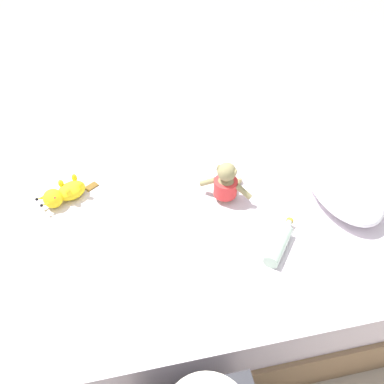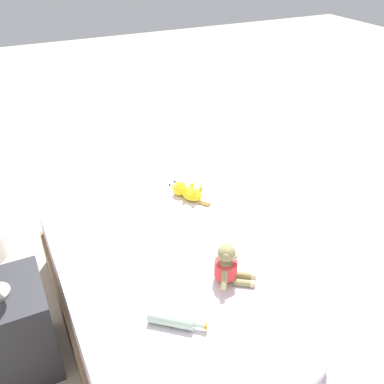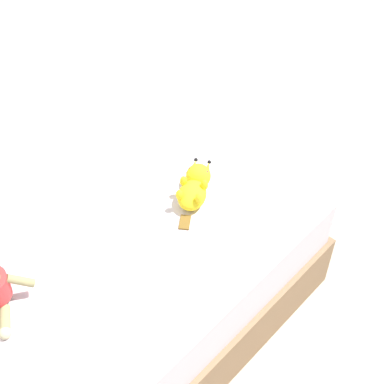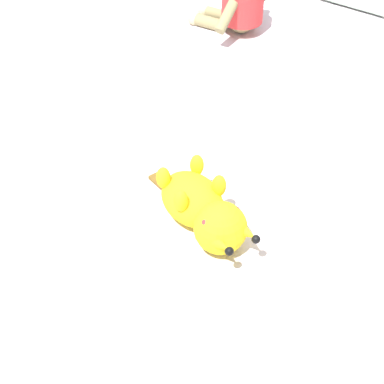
{
  "view_description": "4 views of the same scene",
  "coord_description": "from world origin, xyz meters",
  "views": [
    {
      "loc": [
        1.3,
        -0.3,
        1.98
      ],
      "look_at": [
        -0.05,
        -0.02,
        0.63
      ],
      "focal_mm": 36.67,
      "sensor_mm": 36.0,
      "label": 1
    },
    {
      "loc": [
        0.8,
        1.61,
        2.13
      ],
      "look_at": [
        -0.28,
        -0.62,
        0.57
      ],
      "focal_mm": 40.13,
      "sensor_mm": 36.0,
      "label": 2
    },
    {
      "loc": [
        -1.33,
        0.53,
        2.18
      ],
      "look_at": [
        -0.28,
        -0.62,
        0.57
      ],
      "focal_mm": 54.44,
      "sensor_mm": 36.0,
      "label": 3
    },
    {
      "loc": [
        -0.31,
        -1.49,
        1.34
      ],
      "look_at": [
        -0.28,
        -0.62,
        0.57
      ],
      "focal_mm": 56.19,
      "sensor_mm": 36.0,
      "label": 4
    }
  ],
  "objects": [
    {
      "name": "ground_plane",
      "position": [
        0.0,
        0.0,
        0.0
      ],
      "size": [
        16.0,
        16.0,
        0.0
      ],
      "primitive_type": "plane",
      "color": "#B7A893"
    },
    {
      "name": "bed",
      "position": [
        0.0,
        0.0,
        0.25
      ],
      "size": [
        1.45,
        2.05,
        0.51
      ],
      "color": "#846647",
      "rests_on": "ground_plane"
    },
    {
      "name": "plush_yellow_creature",
      "position": [
        -0.26,
        -0.66,
        0.56
      ],
      "size": [
        0.21,
        0.31,
        0.1
      ],
      "color": "yellow",
      "rests_on": "bed"
    }
  ]
}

